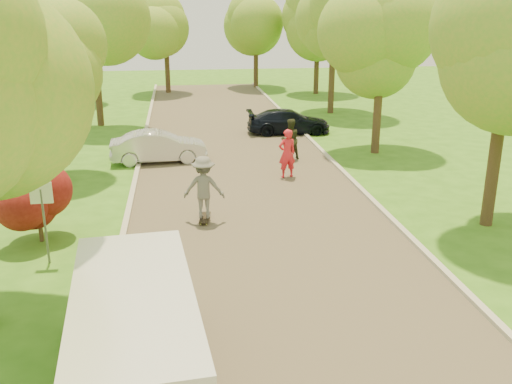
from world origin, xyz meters
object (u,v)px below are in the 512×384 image
person_striped (287,154)px  silver_sedan (159,147)px  minivan (136,338)px  dark_sedan (288,122)px  street_sign (43,206)px  longboard (205,218)px  person_olive (290,139)px  skateboarder (204,187)px

person_striped → silver_sedan: bearing=-43.5°
minivan → dark_sedan: 21.07m
street_sign → minivan: 6.10m
longboard → person_olive: person_olive is taller
skateboarder → person_striped: skateboarder is taller
minivan → skateboarder: (1.55, 7.94, 0.09)m
silver_sedan → longboard: silver_sedan is taller
dark_sedan → longboard: (-4.96, -12.10, -0.51)m
longboard → person_striped: person_striped is taller
street_sign → person_striped: 10.11m
person_striped → minivan: bearing=55.7°
minivan → longboard: bearing=73.9°
street_sign → person_striped: street_sign is taller
longboard → silver_sedan: bearing=-69.0°
silver_sedan → longboard: bearing=-171.1°
longboard → dark_sedan: bearing=-103.3°
person_olive → longboard: bearing=37.8°
longboard → skateboarder: bearing=-67.0°
person_olive → person_striped: bearing=54.4°
dark_sedan → person_striped: bearing=170.0°
longboard → minivan: bearing=87.9°
street_sign → person_olive: bearing=48.8°
silver_sedan → person_olive: person_olive is taller
dark_sedan → longboard: size_ratio=4.18×
silver_sedan → person_olive: (5.56, -0.38, 0.23)m
street_sign → silver_sedan: 10.08m
street_sign → minivan: (2.60, -5.50, -0.56)m
dark_sedan → longboard: bearing=159.1°
skateboarder → person_olive: (4.01, 6.88, -0.20)m
street_sign → dark_sedan: street_sign is taller
minivan → silver_sedan: size_ratio=1.31×
minivan → longboard: 8.14m
street_sign → minivan: street_sign is taller
street_sign → minivan: size_ratio=0.41×
minivan → street_sign: bearing=110.2°
person_olive → skateboarder: bearing=37.8°
street_sign → dark_sedan: 17.18m
minivan → dark_sedan: bearing=67.0°
dark_sedan → longboard: dark_sedan is taller
skateboarder → person_striped: size_ratio=1.02×
minivan → dark_sedan: minivan is taller
minivan → person_striped: size_ratio=2.78×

